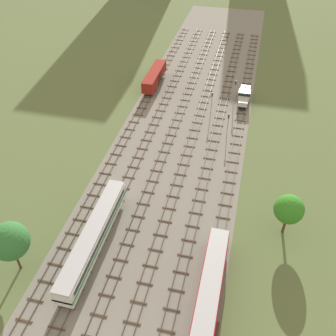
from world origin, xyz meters
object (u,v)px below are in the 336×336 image
(passenger_coach_left_near, at_px, (94,236))
(freight_boxcar_far_left_midfar, at_px, (154,76))
(diesel_railcar_right_nearest, at_px, (209,294))
(signal_post_mid, at_px, (228,121))
(signal_post_nearest, at_px, (235,89))
(shunter_loco_right_mid, at_px, (244,95))
(signal_post_near, at_px, (212,100))

(passenger_coach_left_near, distance_m, freight_boxcar_far_left_midfar, 52.54)
(diesel_railcar_right_nearest, bearing_deg, signal_post_mid, 93.25)
(diesel_railcar_right_nearest, height_order, signal_post_nearest, signal_post_nearest)
(shunter_loco_right_mid, distance_m, signal_post_nearest, 2.93)
(freight_boxcar_far_left_midfar, xyz_separation_m, signal_post_mid, (20.69, -17.43, 0.70))
(signal_post_nearest, distance_m, signal_post_near, 7.30)
(shunter_loco_right_mid, bearing_deg, signal_post_near, -137.51)
(shunter_loco_right_mid, height_order, freight_boxcar_far_left_midfar, freight_boxcar_far_left_midfar)
(shunter_loco_right_mid, height_order, signal_post_near, signal_post_near)
(shunter_loco_right_mid, relative_size, signal_post_nearest, 1.44)
(diesel_railcar_right_nearest, relative_size, signal_post_near, 3.88)
(passenger_coach_left_near, xyz_separation_m, shunter_loco_right_mid, (18.40, 48.74, -0.60))
(passenger_coach_left_near, relative_size, signal_post_mid, 4.47)
(signal_post_near, height_order, signal_post_mid, signal_post_near)
(passenger_coach_left_near, bearing_deg, signal_post_near, 74.83)
(shunter_loco_right_mid, relative_size, signal_post_near, 1.60)
(passenger_coach_left_near, xyz_separation_m, signal_post_nearest, (16.10, 48.08, 1.09))
(signal_post_near, bearing_deg, signal_post_mid, -58.50)
(diesel_railcar_right_nearest, relative_size, freight_boxcar_far_left_midfar, 1.46)
(signal_post_mid, bearing_deg, signal_post_nearest, 90.00)
(signal_post_nearest, relative_size, signal_post_mid, 1.20)
(diesel_railcar_right_nearest, bearing_deg, signal_post_nearest, 92.46)
(shunter_loco_right_mid, distance_m, signal_post_near, 9.45)
(shunter_loco_right_mid, bearing_deg, diesel_railcar_right_nearest, -90.00)
(passenger_coach_left_near, bearing_deg, signal_post_mid, 65.24)
(diesel_railcar_right_nearest, distance_m, shunter_loco_right_mid, 54.28)
(freight_boxcar_far_left_midfar, distance_m, signal_post_mid, 27.06)
(signal_post_nearest, xyz_separation_m, signal_post_near, (-4.60, -5.66, -0.34))
(passenger_coach_left_near, distance_m, shunter_loco_right_mid, 52.10)
(passenger_coach_left_near, bearing_deg, diesel_railcar_right_nearest, -16.76)
(signal_post_nearest, bearing_deg, freight_boxcar_far_left_midfar, 168.38)
(signal_post_mid, bearing_deg, freight_boxcar_far_left_midfar, 139.90)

